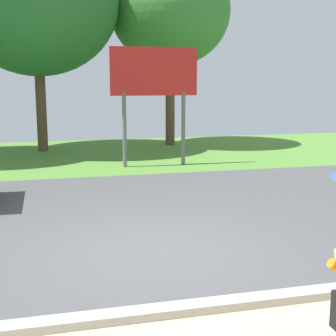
{
  "coord_description": "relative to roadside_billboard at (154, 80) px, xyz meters",
  "views": [
    {
      "loc": [
        -1.58,
        -6.92,
        2.61
      ],
      "look_at": [
        0.42,
        1.0,
        1.1
      ],
      "focal_mm": 52.29,
      "sensor_mm": 36.0,
      "label": 1
    }
  ],
  "objects": [
    {
      "name": "tree_center_back",
      "position": [
        -3.27,
        3.95,
        2.7
      ],
      "size": [
        5.72,
        5.72,
        7.86
      ],
      "color": "brown",
      "rests_on": "ground_plane"
    },
    {
      "name": "ground_plane",
      "position": [
        -1.58,
        -4.35,
        -2.6
      ],
      "size": [
        40.0,
        22.0,
        0.2
      ],
      "color": "#4C4C4F"
    },
    {
      "name": "roadside_billboard",
      "position": [
        0.0,
        0.0,
        0.0
      ],
      "size": [
        2.6,
        0.12,
        3.5
      ],
      "color": "slate",
      "rests_on": "ground_plane"
    },
    {
      "name": "tree_left_far",
      "position": [
        1.63,
        4.48,
        2.55
      ],
      "size": [
        4.56,
        4.56,
        7.18
      ],
      "color": "brown",
      "rests_on": "ground_plane"
    }
  ]
}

